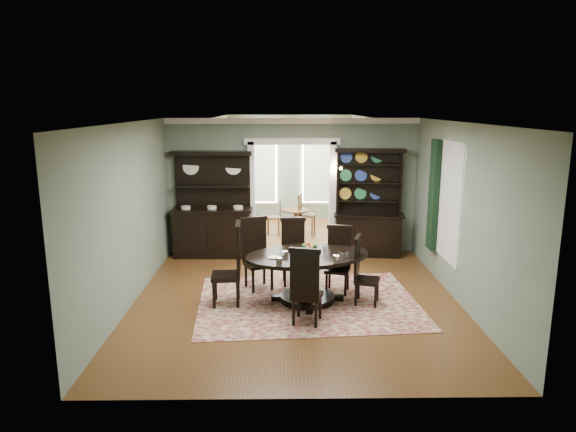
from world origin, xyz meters
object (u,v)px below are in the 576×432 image
Objects in this scene: dining_table at (308,268)px; parlor_table at (296,218)px; welsh_dresser at (368,217)px; sideboard at (213,220)px.

parlor_table is at bearing 75.54° from dining_table.
dining_table is at bearing -112.76° from welsh_dresser.
sideboard reaches higher than dining_table.
welsh_dresser is at bearing 46.50° from dining_table.
dining_table is 4.61m from parlor_table.
sideboard is 3.42m from welsh_dresser.
welsh_dresser is at bearing 1.25° from sideboard.
dining_table is 1.04× the size of sideboard.
sideboard is (-1.94, 2.75, 0.22)m from dining_table.
sideboard is at bearing -135.19° from parlor_table.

